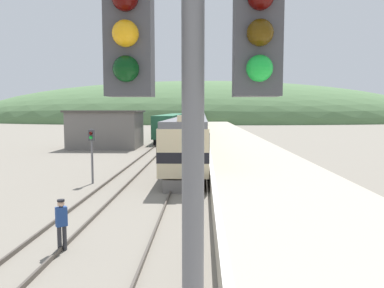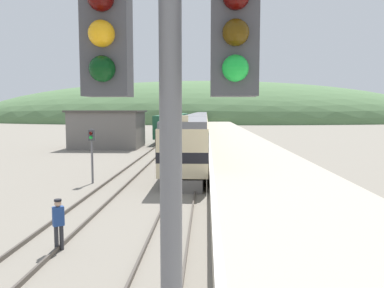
{
  "view_description": "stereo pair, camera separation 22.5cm",
  "coord_description": "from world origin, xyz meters",
  "px_view_note": "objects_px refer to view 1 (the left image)",
  "views": [
    {
      "loc": [
        1.14,
        -1.62,
        4.75
      ],
      "look_at": [
        0.37,
        24.08,
        2.41
      ],
      "focal_mm": 35.0,
      "sensor_mm": 36.0,
      "label": 1
    },
    {
      "loc": [
        1.37,
        -1.61,
        4.75
      ],
      "look_at": [
        0.37,
        24.08,
        2.41
      ],
      "focal_mm": 35.0,
      "sensor_mm": 36.0,
      "label": 2
    }
  ],
  "objects_px": {
    "carriage_second": "(195,128)",
    "carriage_fourth": "(199,120)",
    "signal_post_siding": "(92,144)",
    "carriage_fifth": "(200,118)",
    "express_train_lead_car": "(189,141)",
    "siding_train": "(173,125)",
    "signal_mast_main": "(193,139)",
    "track_worker": "(62,222)",
    "carriage_third": "(197,123)"
  },
  "relations": [
    {
      "from": "carriage_second",
      "to": "carriage_fifth",
      "type": "xyz_separation_m",
      "value": [
        0.0,
        67.49,
        0.0
      ]
    },
    {
      "from": "carriage_fifth",
      "to": "track_worker",
      "type": "height_order",
      "value": "carriage_fifth"
    },
    {
      "from": "siding_train",
      "to": "carriage_fourth",
      "type": "bearing_deg",
      "value": 81.25
    },
    {
      "from": "carriage_third",
      "to": "signal_post_siding",
      "type": "bearing_deg",
      "value": -96.77
    },
    {
      "from": "express_train_lead_car",
      "to": "carriage_third",
      "type": "height_order",
      "value": "express_train_lead_car"
    },
    {
      "from": "carriage_second",
      "to": "track_worker",
      "type": "relative_size",
      "value": 12.27
    },
    {
      "from": "carriage_fifth",
      "to": "carriage_third",
      "type": "bearing_deg",
      "value": -90.0
    },
    {
      "from": "carriage_second",
      "to": "carriage_third",
      "type": "bearing_deg",
      "value": 90.0
    },
    {
      "from": "carriage_second",
      "to": "signal_post_siding",
      "type": "bearing_deg",
      "value": -102.06
    },
    {
      "from": "express_train_lead_car",
      "to": "carriage_second",
      "type": "height_order",
      "value": "express_train_lead_car"
    },
    {
      "from": "carriage_third",
      "to": "signal_mast_main",
      "type": "relative_size",
      "value": 3.14
    },
    {
      "from": "carriage_third",
      "to": "carriage_fifth",
      "type": "distance_m",
      "value": 44.99
    },
    {
      "from": "express_train_lead_car",
      "to": "carriage_third",
      "type": "distance_m",
      "value": 44.08
    },
    {
      "from": "siding_train",
      "to": "track_worker",
      "type": "relative_size",
      "value": 21.7
    },
    {
      "from": "carriage_third",
      "to": "carriage_fourth",
      "type": "bearing_deg",
      "value": 90.0
    },
    {
      "from": "signal_post_siding",
      "to": "carriage_fifth",
      "type": "bearing_deg",
      "value": 86.4
    },
    {
      "from": "track_worker",
      "to": "carriage_fifth",
      "type": "bearing_deg",
      "value": 88.07
    },
    {
      "from": "carriage_second",
      "to": "signal_mast_main",
      "type": "height_order",
      "value": "signal_mast_main"
    },
    {
      "from": "carriage_third",
      "to": "carriage_fifth",
      "type": "relative_size",
      "value": 1.0
    },
    {
      "from": "signal_mast_main",
      "to": "signal_post_siding",
      "type": "distance_m",
      "value": 21.7
    },
    {
      "from": "siding_train",
      "to": "signal_post_siding",
      "type": "relative_size",
      "value": 10.8
    },
    {
      "from": "express_train_lead_car",
      "to": "carriage_fourth",
      "type": "distance_m",
      "value": 66.58
    },
    {
      "from": "carriage_third",
      "to": "signal_post_siding",
      "type": "height_order",
      "value": "carriage_third"
    },
    {
      "from": "track_worker",
      "to": "siding_train",
      "type": "bearing_deg",
      "value": 90.75
    },
    {
      "from": "signal_mast_main",
      "to": "track_worker",
      "type": "relative_size",
      "value": 3.91
    },
    {
      "from": "carriage_third",
      "to": "signal_post_siding",
      "type": "relative_size",
      "value": 6.1
    },
    {
      "from": "carriage_second",
      "to": "signal_mast_main",
      "type": "relative_size",
      "value": 3.14
    },
    {
      "from": "express_train_lead_car",
      "to": "carriage_fourth",
      "type": "relative_size",
      "value": 0.89
    },
    {
      "from": "carriage_third",
      "to": "siding_train",
      "type": "distance_m",
      "value": 7.29
    },
    {
      "from": "carriage_third",
      "to": "signal_post_siding",
      "type": "distance_m",
      "value": 51.04
    },
    {
      "from": "express_train_lead_car",
      "to": "siding_train",
      "type": "bearing_deg",
      "value": 96.51
    },
    {
      "from": "carriage_fifth",
      "to": "signal_mast_main",
      "type": "height_order",
      "value": "signal_mast_main"
    },
    {
      "from": "carriage_fifth",
      "to": "signal_mast_main",
      "type": "relative_size",
      "value": 3.14
    },
    {
      "from": "carriage_third",
      "to": "express_train_lead_car",
      "type": "bearing_deg",
      "value": -90.0
    },
    {
      "from": "carriage_fourth",
      "to": "signal_post_siding",
      "type": "distance_m",
      "value": 73.42
    },
    {
      "from": "carriage_fifth",
      "to": "signal_post_siding",
      "type": "height_order",
      "value": "carriage_fifth"
    },
    {
      "from": "carriage_fourth",
      "to": "carriage_second",
      "type": "bearing_deg",
      "value": -90.0
    },
    {
      "from": "carriage_fourth",
      "to": "track_worker",
      "type": "distance_m",
      "value": 84.8
    },
    {
      "from": "express_train_lead_car",
      "to": "track_worker",
      "type": "bearing_deg",
      "value": -101.29
    },
    {
      "from": "carriage_second",
      "to": "carriage_third",
      "type": "xyz_separation_m",
      "value": [
        0.0,
        22.5,
        0.0
      ]
    },
    {
      "from": "signal_post_siding",
      "to": "carriage_third",
      "type": "bearing_deg",
      "value": 83.23
    },
    {
      "from": "signal_mast_main",
      "to": "track_worker",
      "type": "height_order",
      "value": "signal_mast_main"
    },
    {
      "from": "carriage_second",
      "to": "track_worker",
      "type": "distance_m",
      "value": 39.9
    },
    {
      "from": "carriage_third",
      "to": "track_worker",
      "type": "relative_size",
      "value": 12.27
    },
    {
      "from": "express_train_lead_car",
      "to": "carriage_fifth",
      "type": "height_order",
      "value": "express_train_lead_car"
    },
    {
      "from": "carriage_fifth",
      "to": "siding_train",
      "type": "distance_m",
      "value": 51.02
    },
    {
      "from": "carriage_second",
      "to": "carriage_fourth",
      "type": "distance_m",
      "value": 44.99
    },
    {
      "from": "siding_train",
      "to": "carriage_second",
      "type": "bearing_deg",
      "value": -75.33
    },
    {
      "from": "carriage_third",
      "to": "carriage_fourth",
      "type": "xyz_separation_m",
      "value": [
        0.0,
        22.5,
        0.0
      ]
    },
    {
      "from": "carriage_fourth",
      "to": "signal_post_siding",
      "type": "bearing_deg",
      "value": -94.7
    }
  ]
}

